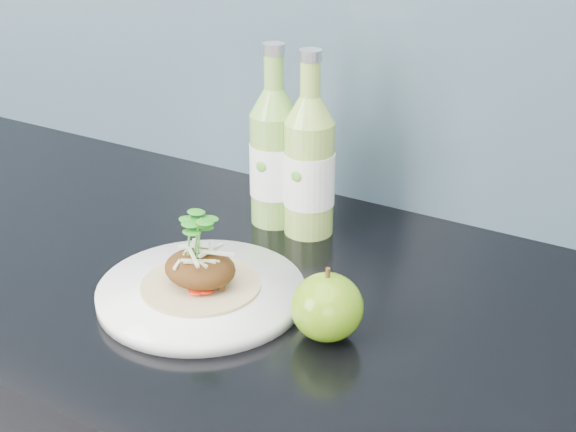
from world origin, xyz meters
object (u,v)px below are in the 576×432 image
Objects in this scene: green_apple at (327,307)px; cider_bottle_left at (274,157)px; cider_bottle_right at (309,166)px; dinner_plate at (201,292)px.

green_apple is 0.30m from cider_bottle_left.
dinner_plate is at bearing -76.46° from cider_bottle_right.
green_apple is at bearing 1.93° from dinner_plate.
cider_bottle_left is at bearing 99.84° from dinner_plate.
green_apple is at bearing -37.64° from cider_bottle_right.
cider_bottle_right reaches higher than green_apple.
green_apple reaches higher than dinner_plate.
cider_bottle_left is 0.06m from cider_bottle_right.
dinner_plate is at bearing -178.07° from green_apple.
dinner_plate is 3.00× the size of green_apple.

